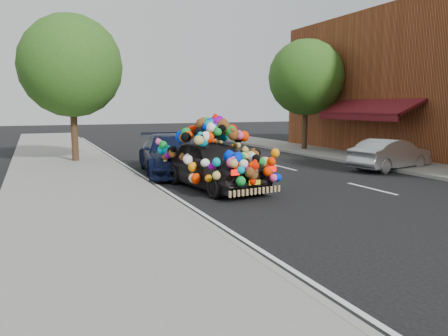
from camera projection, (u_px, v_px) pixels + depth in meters
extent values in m
plane|color=black|center=(263.00, 199.00, 11.34)|extent=(100.00, 100.00, 0.00)
cube|color=gray|center=(92.00, 213.00, 9.63)|extent=(4.00, 60.00, 0.12)
cube|color=gray|center=(176.00, 205.00, 10.40)|extent=(0.15, 60.00, 0.13)
cube|color=gray|center=(408.00, 166.00, 17.31)|extent=(3.00, 40.00, 0.12)
cube|color=#530F15|center=(368.00, 107.00, 19.90)|extent=(1.62, 5.20, 0.75)
cube|color=#530F15|center=(355.00, 116.00, 19.66)|extent=(0.06, 5.20, 0.35)
cylinder|color=#332114|center=(74.00, 131.00, 18.26)|extent=(0.28, 0.28, 2.73)
sphere|color=#154412|center=(71.00, 66.00, 17.88)|extent=(4.20, 4.20, 4.20)
cylinder|color=#332114|center=(305.00, 126.00, 23.40)|extent=(0.28, 0.28, 2.64)
sphere|color=#154412|center=(306.00, 77.00, 23.04)|extent=(4.00, 4.00, 4.00)
imported|color=black|center=(213.00, 164.00, 12.82)|extent=(2.22, 4.36, 1.42)
cube|color=red|center=(235.00, 172.00, 10.73)|extent=(0.23, 0.09, 0.14)
cube|color=red|center=(272.00, 169.00, 11.32)|extent=(0.23, 0.09, 0.14)
cube|color=yellow|center=(254.00, 182.00, 11.06)|extent=(0.34, 0.08, 0.12)
imported|color=black|center=(170.00, 154.00, 15.62)|extent=(2.59, 5.03, 1.40)
imported|color=#AEB0B5|center=(391.00, 154.00, 16.53)|extent=(3.74, 1.89, 1.18)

